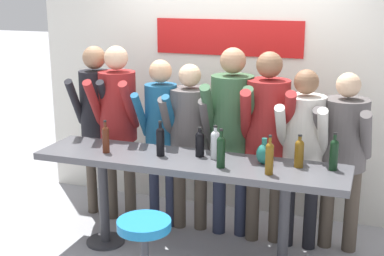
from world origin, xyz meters
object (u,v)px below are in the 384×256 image
person_center (190,130)px  wine_bottle_2 (299,152)px  decorative_vase (264,154)px  person_center_right (232,123)px  wine_bottle_5 (215,143)px  person_rightmost (344,144)px  tasting_table (188,173)px  person_far_left (96,111)px  person_left (118,115)px  person_right (267,128)px  person_center_left (161,124)px  wine_bottle_0 (160,140)px  person_far_right (303,141)px  wine_bottle_7 (334,153)px  wine_bottle_1 (269,157)px  wine_bottle_3 (106,138)px  bar_stool (145,249)px  wine_bottle_6 (200,143)px  wine_bottle_4 (221,150)px

person_center → wine_bottle_2: 1.20m
wine_bottle_2 → decorative_vase: wine_bottle_2 is taller
person_center_right → wine_bottle_5: size_ratio=6.28×
person_rightmost → decorative_vase: (-0.60, -0.52, 0.01)m
tasting_table → person_far_left: person_far_left is taller
person_center_right → wine_bottle_2: bearing=-39.8°
person_left → person_right: 1.49m
person_center_left → person_rightmost: size_ratio=1.03×
person_right → wine_bottle_0: person_right is taller
person_center_right → person_far_right: 0.68m
person_rightmost → person_center_left: bearing=-173.7°
tasting_table → person_far_right: size_ratio=1.62×
person_center → wine_bottle_7: person_center is taller
tasting_table → person_right: (0.56, 0.54, 0.32)m
person_left → wine_bottle_1: 1.79m
wine_bottle_3 → decorative_vase: (1.38, 0.16, -0.04)m
person_far_right → wine_bottle_0: (-1.14, -0.52, 0.04)m
person_left → person_right: size_ratio=1.00×
person_right → wine_bottle_3: bearing=-165.6°
bar_stool → wine_bottle_2: bearing=43.1°
person_center → person_rightmost: size_ratio=1.01×
decorative_vase → wine_bottle_6: bearing=178.7°
wine_bottle_0 → decorative_vase: 0.89m
person_center_left → wine_bottle_2: size_ratio=6.12×
person_center_left → wine_bottle_7: person_center_left is taller
tasting_table → wine_bottle_4: (0.32, -0.12, 0.28)m
wine_bottle_1 → wine_bottle_5: wine_bottle_1 is taller
bar_stool → wine_bottle_3: 1.17m
wine_bottle_2 → person_rightmost: bearing=58.1°
person_far_right → wine_bottle_5: (-0.68, -0.43, 0.03)m
tasting_table → wine_bottle_3: bearing=-174.4°
bar_stool → person_far_right: bearing=54.7°
wine_bottle_0 → person_rightmost: bearing=22.1°
wine_bottle_0 → wine_bottle_7: bearing=4.9°
person_right → decorative_vase: size_ratio=8.16×
wine_bottle_1 → bar_stool: bearing=-139.8°
person_right → wine_bottle_4: size_ratio=5.52×
person_center_left → person_far_right: bearing=-4.7°
wine_bottle_2 → wine_bottle_4: bearing=-159.5°
person_right → wine_bottle_4: bearing=-120.6°
person_left → wine_bottle_6: (1.00, -0.43, -0.07)m
person_center_right → wine_bottle_3: 1.16m
wine_bottle_0 → wine_bottle_5: 0.48m
wine_bottle_3 → wine_bottle_0: bearing=9.1°
person_rightmost → wine_bottle_7: (-0.05, -0.48, 0.06)m
person_center_left → wine_bottle_5: person_center_left is taller
person_center → wine_bottle_3: (-0.55, -0.64, 0.04)m
person_left → wine_bottle_7: person_left is taller
person_center → person_far_right: size_ratio=0.99×
tasting_table → wine_bottle_4: size_ratio=8.28×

